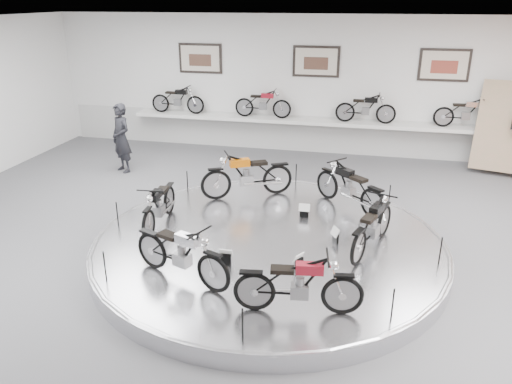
% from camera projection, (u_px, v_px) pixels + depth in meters
% --- Properties ---
extents(floor, '(16.00, 16.00, 0.00)m').
position_uv_depth(floor, '(265.00, 261.00, 8.99)').
color(floor, '#535356').
rests_on(floor, ground).
extents(ceiling, '(16.00, 16.00, 0.00)m').
position_uv_depth(ceiling, '(267.00, 28.00, 7.52)').
color(ceiling, white).
rests_on(ceiling, wall_back).
extents(wall_back, '(16.00, 0.00, 16.00)m').
position_uv_depth(wall_back, '(315.00, 86.00, 14.60)').
color(wall_back, silver).
rests_on(wall_back, floor).
extents(dado_band, '(15.68, 0.04, 1.10)m').
position_uv_depth(dado_band, '(313.00, 134.00, 15.11)').
color(dado_band, '#BCBCBA').
rests_on(dado_band, floor).
extents(display_platform, '(6.40, 6.40, 0.30)m').
position_uv_depth(display_platform, '(269.00, 246.00, 9.20)').
color(display_platform, silver).
rests_on(display_platform, floor).
extents(platform_rim, '(6.40, 6.40, 0.10)m').
position_uv_depth(platform_rim, '(269.00, 240.00, 9.16)').
color(platform_rim, '#B2B2BA').
rests_on(platform_rim, display_platform).
extents(shelf, '(11.00, 0.55, 0.10)m').
position_uv_depth(shelf, '(313.00, 122.00, 14.70)').
color(shelf, silver).
rests_on(shelf, wall_back).
extents(poster_left, '(1.35, 0.06, 0.88)m').
position_uv_depth(poster_left, '(200.00, 58.00, 15.04)').
color(poster_left, beige).
rests_on(poster_left, wall_back).
extents(poster_center, '(1.35, 0.06, 0.88)m').
position_uv_depth(poster_center, '(316.00, 62.00, 14.31)').
color(poster_center, beige).
rests_on(poster_center, wall_back).
extents(poster_right, '(1.35, 0.06, 0.88)m').
position_uv_depth(poster_right, '(444.00, 65.00, 13.58)').
color(poster_right, beige).
rests_on(poster_right, wall_back).
extents(shelf_bike_a, '(1.22, 0.43, 0.73)m').
position_uv_depth(shelf_bike_a, '(178.00, 101.00, 15.42)').
color(shelf_bike_a, black).
rests_on(shelf_bike_a, shelf).
extents(shelf_bike_b, '(1.22, 0.43, 0.73)m').
position_uv_depth(shelf_bike_b, '(263.00, 105.00, 14.86)').
color(shelf_bike_b, maroon).
rests_on(shelf_bike_b, shelf).
extents(shelf_bike_c, '(1.22, 0.43, 0.73)m').
position_uv_depth(shelf_bike_c, '(366.00, 110.00, 14.23)').
color(shelf_bike_c, black).
rests_on(shelf_bike_c, shelf).
extents(shelf_bike_d, '(1.22, 0.43, 0.73)m').
position_uv_depth(shelf_bike_d, '(466.00, 115.00, 13.67)').
color(shelf_bike_d, '#B4B5BA').
rests_on(shelf_bike_d, shelf).
extents(bike_a, '(1.61, 1.51, 0.96)m').
position_uv_depth(bike_a, '(349.00, 186.00, 10.31)').
color(bike_a, black).
rests_on(bike_a, display_platform).
extents(bike_b, '(1.83, 1.36, 1.03)m').
position_uv_depth(bike_b, '(247.00, 175.00, 10.89)').
color(bike_b, '#CE6006').
rests_on(bike_b, display_platform).
extents(bike_c, '(0.65, 1.56, 0.89)m').
position_uv_depth(bike_c, '(159.00, 205.00, 9.49)').
color(bike_c, black).
rests_on(bike_c, display_platform).
extents(bike_d, '(1.69, 1.10, 0.94)m').
position_uv_depth(bike_d, '(181.00, 253.00, 7.68)').
color(bike_d, '#B4B5BA').
rests_on(bike_d, display_platform).
extents(bike_e, '(1.60, 0.76, 0.90)m').
position_uv_depth(bike_e, '(298.00, 284.00, 6.87)').
color(bike_e, maroon).
rests_on(bike_e, display_platform).
extents(bike_f, '(1.05, 1.67, 0.92)m').
position_uv_depth(bike_f, '(373.00, 225.00, 8.60)').
color(bike_f, black).
rests_on(bike_f, display_platform).
extents(visitor, '(0.81, 0.74, 1.85)m').
position_uv_depth(visitor, '(121.00, 138.00, 13.28)').
color(visitor, black).
rests_on(visitor, floor).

